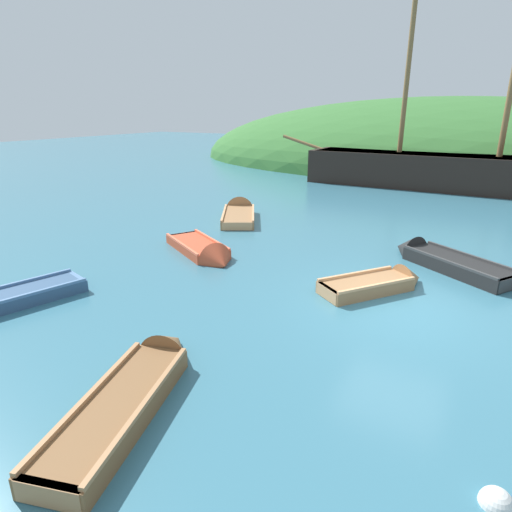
{
  "coord_description": "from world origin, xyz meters",
  "views": [
    {
      "loc": [
        1.59,
        -9.59,
        4.41
      ],
      "look_at": [
        -4.25,
        0.65,
        0.39
      ],
      "focal_mm": 30.41,
      "sensor_mm": 36.0,
      "label": 1
    }
  ],
  "objects": [
    {
      "name": "ground_plane",
      "position": [
        0.0,
        0.0,
        0.0
      ],
      "size": [
        120.0,
        120.0,
        0.0
      ],
      "primitive_type": "plane",
      "color": "teal"
    },
    {
      "name": "rowboat_portside",
      "position": [
        0.37,
        3.6,
        0.13
      ],
      "size": [
        3.85,
        3.0,
        1.03
      ],
      "rotation": [
        0.0,
        0.0,
        2.57
      ],
      "color": "black",
      "rests_on": "ground"
    },
    {
      "name": "rowboat_near_dock",
      "position": [
        -0.75,
        0.97,
        0.1
      ],
      "size": [
        2.49,
        2.95,
        0.9
      ],
      "rotation": [
        0.0,
        0.0,
        0.94
      ],
      "color": "#9E7047",
      "rests_on": "ground"
    },
    {
      "name": "shore_hill",
      "position": [
        -3.22,
        31.21,
        0.0
      ],
      "size": [
        44.88,
        27.17,
        10.79
      ],
      "primitive_type": "ellipsoid",
      "color": "#387033",
      "rests_on": "ground"
    },
    {
      "name": "sailing_ship",
      "position": [
        -1.07,
        17.69,
        0.73
      ],
      "size": [
        18.69,
        3.76,
        10.99
      ],
      "rotation": [
        0.0,
        0.0,
        3.13
      ],
      "color": "black",
      "rests_on": "ground"
    },
    {
      "name": "buoy_white",
      "position": [
        2.12,
        -4.81,
        0.0
      ],
      "size": [
        0.4,
        0.4,
        0.4
      ],
      "primitive_type": "sphere",
      "color": "white",
      "rests_on": "ground"
    },
    {
      "name": "buoy_yellow",
      "position": [
        -3.6,
        -4.03,
        0.0
      ],
      "size": [
        0.43,
        0.43,
        0.43
      ],
      "primitive_type": "sphere",
      "color": "yellow",
      "rests_on": "ground"
    },
    {
      "name": "rowboat_far",
      "position": [
        -6.26,
        0.89,
        0.08
      ],
      "size": [
        3.47,
        2.61,
        1.07
      ],
      "rotation": [
        0.0,
        0.0,
        5.77
      ],
      "color": "#C64C2D",
      "rests_on": "ground"
    },
    {
      "name": "rowboat_center",
      "position": [
        -8.05,
        5.85,
        0.1
      ],
      "size": [
        2.99,
        3.93,
        1.22
      ],
      "rotation": [
        0.0,
        0.0,
        2.1
      ],
      "color": "#9E7047",
      "rests_on": "ground"
    },
    {
      "name": "rowboat_outer_right",
      "position": [
        -3.01,
        -5.41,
        0.11
      ],
      "size": [
        2.04,
        4.0,
        0.93
      ],
      "rotation": [
        0.0,
        0.0,
        1.86
      ],
      "color": "brown",
      "rests_on": "ground"
    }
  ]
}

